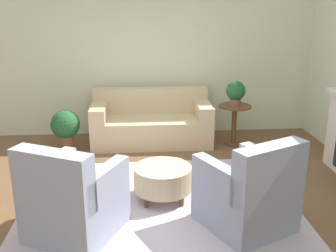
{
  "coord_description": "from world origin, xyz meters",
  "views": [
    {
      "loc": [
        -0.22,
        -4.14,
        2.21
      ],
      "look_at": [
        0.15,
        0.55,
        0.75
      ],
      "focal_mm": 42.0,
      "sensor_mm": 36.0,
      "label": 1
    }
  ],
  "objects_px": {
    "armchair_right": "(249,195)",
    "ottoman_table": "(163,178)",
    "armchair_left": "(72,201)",
    "potted_plant_on_side_table": "(236,92)",
    "side_table": "(234,118)",
    "couch": "(151,124)",
    "potted_plant_floor": "(65,127)"
  },
  "relations": [
    {
      "from": "couch",
      "to": "side_table",
      "type": "height_order",
      "value": "couch"
    },
    {
      "from": "armchair_left",
      "to": "side_table",
      "type": "bearing_deg",
      "value": 48.47
    },
    {
      "from": "couch",
      "to": "side_table",
      "type": "distance_m",
      "value": 1.36
    },
    {
      "from": "side_table",
      "to": "armchair_right",
      "type": "bearing_deg",
      "value": -100.15
    },
    {
      "from": "armchair_right",
      "to": "side_table",
      "type": "distance_m",
      "value": 2.54
    },
    {
      "from": "armchair_right",
      "to": "potted_plant_floor",
      "type": "relative_size",
      "value": 1.68
    },
    {
      "from": "ottoman_table",
      "to": "armchair_right",
      "type": "bearing_deg",
      "value": -39.69
    },
    {
      "from": "couch",
      "to": "potted_plant_floor",
      "type": "bearing_deg",
      "value": -169.58
    },
    {
      "from": "couch",
      "to": "potted_plant_floor",
      "type": "distance_m",
      "value": 1.38
    },
    {
      "from": "armchair_left",
      "to": "side_table",
      "type": "relative_size",
      "value": 1.63
    },
    {
      "from": "ottoman_table",
      "to": "potted_plant_on_side_table",
      "type": "distance_m",
      "value": 2.3
    },
    {
      "from": "armchair_left",
      "to": "armchair_right",
      "type": "height_order",
      "value": "same"
    },
    {
      "from": "armchair_right",
      "to": "ottoman_table",
      "type": "height_order",
      "value": "armchair_right"
    },
    {
      "from": "ottoman_table",
      "to": "side_table",
      "type": "height_order",
      "value": "side_table"
    },
    {
      "from": "side_table",
      "to": "potted_plant_floor",
      "type": "height_order",
      "value": "side_table"
    },
    {
      "from": "ottoman_table",
      "to": "potted_plant_floor",
      "type": "relative_size",
      "value": 1.05
    },
    {
      "from": "armchair_left",
      "to": "side_table",
      "type": "height_order",
      "value": "armchair_left"
    },
    {
      "from": "side_table",
      "to": "potted_plant_on_side_table",
      "type": "height_order",
      "value": "potted_plant_on_side_table"
    },
    {
      "from": "armchair_right",
      "to": "potted_plant_floor",
      "type": "distance_m",
      "value": 3.33
    },
    {
      "from": "potted_plant_on_side_table",
      "to": "side_table",
      "type": "bearing_deg",
      "value": 180.0
    },
    {
      "from": "armchair_right",
      "to": "side_table",
      "type": "relative_size",
      "value": 1.63
    },
    {
      "from": "side_table",
      "to": "potted_plant_floor",
      "type": "relative_size",
      "value": 1.03
    },
    {
      "from": "armchair_left",
      "to": "potted_plant_on_side_table",
      "type": "xyz_separation_m",
      "value": [
        2.21,
        2.5,
        0.51
      ]
    },
    {
      "from": "armchair_left",
      "to": "potted_plant_floor",
      "type": "height_order",
      "value": "armchair_left"
    },
    {
      "from": "couch",
      "to": "side_table",
      "type": "xyz_separation_m",
      "value": [
        1.34,
        -0.22,
        0.13
      ]
    },
    {
      "from": "side_table",
      "to": "armchair_left",
      "type": "bearing_deg",
      "value": -131.53
    },
    {
      "from": "armchair_right",
      "to": "potted_plant_on_side_table",
      "type": "bearing_deg",
      "value": 79.85
    },
    {
      "from": "side_table",
      "to": "couch",
      "type": "bearing_deg",
      "value": 170.65
    },
    {
      "from": "armchair_right",
      "to": "ottoman_table",
      "type": "xyz_separation_m",
      "value": [
        -0.83,
        0.69,
        -0.11
      ]
    },
    {
      "from": "couch",
      "to": "armchair_left",
      "type": "relative_size",
      "value": 1.78
    },
    {
      "from": "potted_plant_on_side_table",
      "to": "potted_plant_floor",
      "type": "bearing_deg",
      "value": -179.38
    },
    {
      "from": "couch",
      "to": "armchair_right",
      "type": "xyz_separation_m",
      "value": [
        0.89,
        -2.72,
        0.05
      ]
    }
  ]
}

